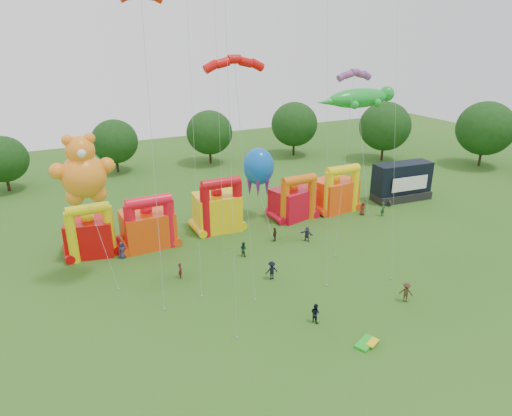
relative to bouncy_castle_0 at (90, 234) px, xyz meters
name	(u,v)px	position (x,y,z in m)	size (l,w,h in m)	color
ground	(379,358)	(16.63, -27.31, -2.35)	(160.00, 160.00, 0.00)	#255718
tree_ring	(369,285)	(15.45, -26.70, 3.91)	(123.54, 125.64, 12.07)	#352314
bouncy_castle_0	(90,234)	(0.00, 0.00, 0.00)	(5.58, 4.87, 6.15)	red
bouncy_castle_1	(148,226)	(6.10, -0.71, 0.05)	(5.59, 4.53, 6.33)	#EC450C
bouncy_castle_2	(218,209)	(14.78, 0.04, 0.26)	(5.62, 4.68, 6.89)	yellow
bouncy_castle_3	(294,201)	(24.93, -0.79, -0.05)	(5.88, 5.14, 6.04)	red
bouncy_castle_4	(336,192)	(31.40, -0.92, 0.13)	(5.76, 4.84, 6.54)	#FF490D
stage_trailer	(402,182)	(42.30, -1.69, 0.26)	(8.74, 3.95, 5.39)	black
teddy_bear_kite	(90,195)	(-0.10, -6.50, 6.54)	(5.59, 4.93, 14.56)	orange
gecko_kite	(363,148)	(36.66, 0.66, 5.24)	(13.27, 11.81, 15.29)	green
octopus_kite	(261,183)	(20.74, 0.34, 2.59)	(3.93, 8.63, 9.28)	blue
parafoil_kites	(196,157)	(8.83, -10.47, 10.03)	(23.66, 10.99, 26.64)	red
diamond_kites	(270,97)	(15.43, -11.87, 14.96)	(20.38, 20.27, 44.38)	red
folded_kite_bundle	(367,343)	(16.83, -25.60, -2.21)	(2.23, 1.73, 0.31)	green
spectator_0	(122,250)	(2.74, -2.50, -1.41)	(0.91, 0.59, 1.87)	#2D2945
spectator_1	(180,270)	(7.01, -9.29, -1.53)	(0.59, 0.39, 1.62)	#4D161B
spectator_2	(243,249)	(14.54, -7.78, -1.52)	(0.80, 0.62, 1.65)	#163826
spectator_3	(272,270)	(14.94, -13.47, -1.40)	(1.23, 0.71, 1.90)	black
spectator_4	(275,234)	(19.33, -6.03, -1.49)	(1.00, 0.42, 1.70)	#372B16
spectator_5	(307,234)	(22.68, -7.63, -1.48)	(1.60, 0.51, 1.73)	#302A46
spectator_6	(363,209)	(33.55, -4.12, -1.46)	(0.86, 0.56, 1.77)	#5B221A
spectator_7	(383,209)	(35.71, -5.58, -1.40)	(0.69, 0.45, 1.88)	#1A4221
spectator_8	(315,313)	(14.87, -21.29, -1.49)	(0.83, 0.65, 1.72)	black
spectator_9	(406,292)	(23.87, -22.28, -1.42)	(1.20, 0.69, 1.86)	#3E2918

